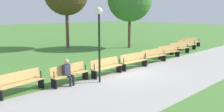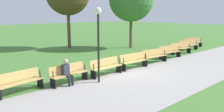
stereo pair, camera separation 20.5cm
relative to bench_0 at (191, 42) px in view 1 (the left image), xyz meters
The scene contains 13 objects.
ground_plane 12.20m from the bench_0, ahead, with size 120.00×120.00×0.00m, color #477A33.
path_paving 12.76m from the bench_0, 19.48° to the left, with size 38.64×4.76×0.01m, color #A39E99.
bench_0 is the anchor object (origin of this frame).
bench_1 2.22m from the bench_0, 17.03° to the left, with size 2.03×0.98×0.89m.
bench_2 4.45m from the bench_0, 15.33° to the left, with size 2.03×0.87×0.89m.
bench_3 6.66m from the bench_0, 13.62° to the left, with size 2.03×0.76×0.89m.
bench_4 8.88m from the bench_0, 11.92° to the left, with size 2.01×0.65×0.89m.
bench_5 11.08m from the bench_0, 10.22° to the left, with size 1.99×0.53×0.89m.
bench_6 13.28m from the bench_0, ahead, with size 1.99×0.53×0.89m.
bench_7 15.46m from the bench_0, ahead, with size 2.01×0.65×0.89m.
bench_8 17.63m from the bench_0, ahead, with size 2.03×0.76×0.89m.
person_seated 15.67m from the bench_0, ahead, with size 0.35×0.54×1.20m.
lamp_post 14.62m from the bench_0, 10.68° to the left, with size 0.32×0.32×3.51m.
Camera 1 is at (9.34, 8.71, 3.24)m, focal length 37.61 mm.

